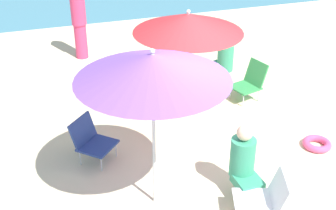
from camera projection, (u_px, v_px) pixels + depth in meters
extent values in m
plane|color=beige|center=(236.00, 148.00, 6.99)|extent=(40.00, 40.00, 0.00)
cylinder|color=silver|center=(187.00, 68.00, 7.39)|extent=(0.04, 0.04, 1.80)
cone|color=red|center=(188.00, 23.00, 7.02)|extent=(1.71, 1.71, 0.30)
sphere|color=silver|center=(188.00, 11.00, 6.93)|extent=(0.06, 0.06, 0.06)
cylinder|color=silver|center=(154.00, 134.00, 5.44)|extent=(0.04, 0.04, 2.04)
cone|color=#8E56C6|center=(153.00, 67.00, 5.02)|extent=(1.77, 1.77, 0.31)
sphere|color=silver|center=(152.00, 51.00, 4.94)|extent=(0.06, 0.06, 0.06)
cube|color=white|center=(255.00, 203.00, 5.50)|extent=(0.65, 0.67, 0.03)
cube|color=white|center=(279.00, 191.00, 5.40)|extent=(0.31, 0.56, 0.37)
cylinder|color=silver|center=(235.00, 200.00, 5.76)|extent=(0.02, 0.02, 0.25)
cylinder|color=silver|center=(267.00, 201.00, 5.75)|extent=(0.02, 0.02, 0.25)
cube|color=navy|center=(98.00, 146.00, 6.59)|extent=(0.66, 0.66, 0.03)
cube|color=navy|center=(83.00, 130.00, 6.59)|extent=(0.44, 0.46, 0.38)
cylinder|color=silver|center=(116.00, 149.00, 6.75)|extent=(0.02, 0.02, 0.24)
cylinder|color=silver|center=(101.00, 164.00, 6.44)|extent=(0.02, 0.02, 0.24)
cylinder|color=silver|center=(95.00, 144.00, 6.88)|extent=(0.02, 0.02, 0.24)
cylinder|color=silver|center=(80.00, 158.00, 6.57)|extent=(0.02, 0.02, 0.24)
cube|color=#33934C|center=(245.00, 87.00, 8.22)|extent=(0.56, 0.55, 0.03)
cube|color=#33934C|center=(256.00, 73.00, 8.23)|extent=(0.27, 0.47, 0.43)
cylinder|color=silver|center=(243.00, 100.00, 8.07)|extent=(0.02, 0.02, 0.24)
cylinder|color=silver|center=(230.00, 93.00, 8.33)|extent=(0.02, 0.02, 0.24)
cylinder|color=silver|center=(259.00, 95.00, 8.25)|extent=(0.02, 0.02, 0.24)
cylinder|color=silver|center=(245.00, 88.00, 8.50)|extent=(0.02, 0.02, 0.24)
cube|color=#389970|center=(218.00, 67.00, 9.02)|extent=(0.42, 0.45, 0.12)
cylinder|color=beige|center=(212.00, 70.00, 9.18)|extent=(0.12, 0.12, 0.24)
cylinder|color=#389970|center=(225.00, 57.00, 8.77)|extent=(0.31, 0.31, 0.54)
sphere|color=beige|center=(227.00, 39.00, 8.59)|extent=(0.19, 0.19, 0.19)
cube|color=silver|center=(183.00, 69.00, 8.87)|extent=(0.37, 0.42, 0.12)
cylinder|color=tan|center=(183.00, 72.00, 9.08)|extent=(0.12, 0.12, 0.27)
cylinder|color=silver|center=(184.00, 62.00, 8.61)|extent=(0.29, 0.29, 0.44)
sphere|color=tan|center=(185.00, 46.00, 8.45)|extent=(0.21, 0.21, 0.21)
cube|color=#389970|center=(247.00, 182.00, 5.87)|extent=(0.33, 0.37, 0.12)
cylinder|color=beige|center=(253.00, 198.00, 5.80)|extent=(0.12, 0.12, 0.26)
cylinder|color=#389970|center=(242.00, 157.00, 5.89)|extent=(0.32, 0.32, 0.53)
sphere|color=beige|center=(245.00, 133.00, 5.72)|extent=(0.20, 0.20, 0.20)
cylinder|color=#DB3866|center=(81.00, 41.00, 9.88)|extent=(0.26, 0.26, 0.75)
cylinder|color=#DB3866|center=(78.00, 9.00, 9.54)|extent=(0.31, 0.31, 0.65)
torus|color=#E54C7F|center=(317.00, 144.00, 7.00)|extent=(0.43, 0.43, 0.11)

